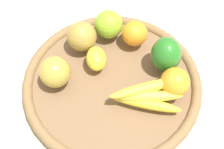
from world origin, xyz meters
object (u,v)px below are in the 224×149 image
Objects in this scene: lemon_0 at (96,59)px; orange_1 at (175,82)px; apple_2 at (55,72)px; orange_0 at (135,33)px; banana_bunch at (145,96)px; apple_0 at (109,24)px; apple_1 at (82,37)px; bell_pepper at (166,54)px.

orange_1 reaches higher than lemon_0.
apple_2 is 1.12× the size of lemon_0.
orange_1 is at bearing 105.10° from orange_0.
orange_0 reaches higher than banana_bunch.
orange_0 is 0.89× the size of apple_0.
apple_0 is at bearing -162.61° from apple_1.
orange_0 is 0.18m from orange_1.
banana_bunch is 2.54× the size of lemon_0.
bell_pepper reaches higher than apple_1.
bell_pepper reaches higher than orange_1.
orange_1 is at bearing 115.90° from apple_0.
orange_0 is 0.88× the size of apple_2.
apple_1 is at bearing -8.70° from orange_0.
orange_0 is 0.11m from bell_pepper.
lemon_0 is at bearing -37.14° from orange_1.
banana_bunch is 1.87× the size of bell_pepper.
apple_2 is 0.29m from orange_1.
apple_0 is 0.24m from orange_1.
apple_2 and apple_0 have the same top height.
apple_0 is (-0.16, -0.12, -0.00)m from apple_2.
apple_1 reaches higher than apple_2.
orange_0 is at bearing -74.90° from orange_1.
lemon_0 is at bearing 107.01° from apple_1.
bell_pepper reaches higher than banana_bunch.
apple_1 is (0.14, -0.02, 0.01)m from orange_0.
bell_pepper is at bearing 127.64° from apple_0.
apple_0 is at bearing -82.85° from banana_bunch.
bell_pepper is (-0.05, 0.10, 0.01)m from orange_0.
apple_0 is at bearing -37.63° from orange_0.
lemon_0 is at bearing -167.54° from apple_2.
apple_2 is at bearing 47.49° from apple_1.
apple_2 is 1.08× the size of orange_1.
banana_bunch is 2.57× the size of orange_0.
bell_pepper is at bearing 164.00° from lemon_0.
apple_1 is 1.03× the size of apple_0.
orange_0 is 0.87× the size of apple_1.
orange_0 reaches higher than lemon_0.
lemon_0 is at bearing 22.59° from orange_0.
orange_1 is (0.00, 0.08, -0.01)m from bell_pepper.
orange_1 reaches higher than orange_0.
apple_0 is (-0.06, -0.09, 0.01)m from lemon_0.
banana_bunch is at bearing 117.62° from apple_1.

